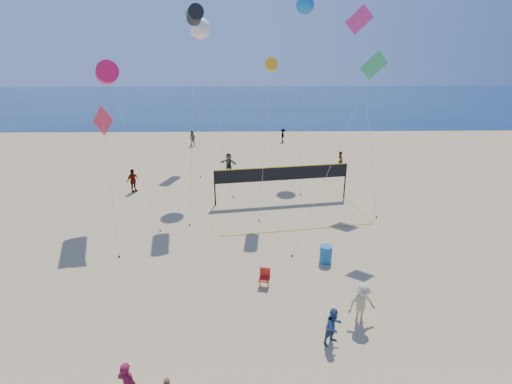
{
  "coord_description": "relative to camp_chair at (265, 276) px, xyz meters",
  "views": [
    {
      "loc": [
        0.53,
        -12.06,
        10.86
      ],
      "look_at": [
        0.79,
        2.0,
        5.43
      ],
      "focal_mm": 28.0,
      "sensor_mm": 36.0,
      "label": 1
    }
  ],
  "objects": [
    {
      "name": "kite_8",
      "position": [
        -5.33,
        22.31,
        12.17
      ],
      "size": [
        1.53,
        7.8,
        13.27
      ],
      "rotation": [
        0.0,
        0.0,
        -0.32
      ],
      "color": "#36B163",
      "rests_on": "ground"
    },
    {
      "name": "far_person_2",
      "position": [
        7.26,
        17.3,
        0.37
      ],
      "size": [
        0.55,
        0.71,
        1.74
      ],
      "primitive_type": "imported",
      "rotation": [
        0.0,
        0.0,
        1.8
      ],
      "color": "gray",
      "rests_on": "ground"
    },
    {
      "name": "kite_6",
      "position": [
        -4.08,
        14.47,
        11.0
      ],
      "size": [
        3.19,
        4.39,
        12.25
      ],
      "rotation": [
        0.0,
        0.0,
        0.34
      ],
      "color": "white",
      "rests_on": "ground"
    },
    {
      "name": "ground",
      "position": [
        -1.23,
        -3.82,
        -0.5
      ],
      "size": [
        120.0,
        120.0,
        0.0
      ],
      "primitive_type": "plane",
      "color": "tan",
      "rests_on": "ground"
    },
    {
      "name": "bystander_a",
      "position": [
        2.45,
        -3.8,
        0.26
      ],
      "size": [
        0.94,
        0.89,
        1.53
      ],
      "primitive_type": "imported",
      "rotation": [
        0.0,
        0.0,
        0.57
      ],
      "color": "navy",
      "rests_on": "ground"
    },
    {
      "name": "far_person_0",
      "position": [
        -9.42,
        12.48,
        0.39
      ],
      "size": [
        0.97,
        1.09,
        1.78
      ],
      "primitive_type": "imported",
      "rotation": [
        0.0,
        0.0,
        0.93
      ],
      "color": "gray",
      "rests_on": "ground"
    },
    {
      "name": "kite_5",
      "position": [
        6.84,
        12.96,
        10.94
      ],
      "size": [
        1.96,
        5.97,
        12.99
      ],
      "rotation": [
        0.0,
        0.0,
        0.19
      ],
      "color": "#D2327F",
      "rests_on": "ground"
    },
    {
      "name": "kite_2",
      "position": [
        0.73,
        9.73,
        8.81
      ],
      "size": [
        1.29,
        3.69,
        9.83
      ],
      "rotation": [
        0.0,
        0.0,
        -0.07
      ],
      "color": "#EDAD13",
      "rests_on": "ground"
    },
    {
      "name": "kite_1",
      "position": [
        -4.01,
        11.35,
        11.69
      ],
      "size": [
        1.38,
        6.13,
        12.83
      ],
      "rotation": [
        0.0,
        0.0,
        0.2
      ],
      "color": "black",
      "rests_on": "ground"
    },
    {
      "name": "kite_7",
      "position": [
        3.92,
        19.45,
        12.85
      ],
      "size": [
        1.65,
        8.79,
        14.09
      ],
      "rotation": [
        0.0,
        0.0,
        -0.14
      ],
      "color": "blue",
      "rests_on": "ground"
    },
    {
      "name": "volleyball_net",
      "position": [
        1.6,
        10.43,
        1.27
      ],
      "size": [
        10.99,
        10.87,
        2.57
      ],
      "rotation": [
        0.0,
        0.0,
        0.16
      ],
      "color": "black",
      "rests_on": "ground"
    },
    {
      "name": "kite_0",
      "position": [
        -9.04,
        8.7,
        8.44
      ],
      "size": [
        4.14,
        4.65,
        9.76
      ],
      "rotation": [
        0.0,
        0.0,
        0.37
      ],
      "color": "#EF1551",
      "rests_on": "ground"
    },
    {
      "name": "kite_4",
      "position": [
        5.74,
        6.12,
        8.36
      ],
      "size": [
        5.28,
        3.89,
        10.26
      ],
      "rotation": [
        0.0,
        0.0,
        0.23
      ],
      "color": "#36B163",
      "rests_on": "ground"
    },
    {
      "name": "trash_barrel",
      "position": [
        3.24,
        2.06,
        -0.04
      ],
      "size": [
        0.79,
        0.79,
        0.93
      ],
      "primitive_type": "cylinder",
      "rotation": [
        0.0,
        0.0,
        -0.33
      ],
      "color": "#1960A4",
      "rests_on": "ground"
    },
    {
      "name": "far_person_1",
      "position": [
        -2.44,
        16.82,
        0.36
      ],
      "size": [
        1.68,
        1.04,
        1.73
      ],
      "primitive_type": "imported",
      "rotation": [
        0.0,
        0.0,
        -0.36
      ],
      "color": "gray",
      "rests_on": "ground"
    },
    {
      "name": "far_person_3",
      "position": [
        -6.73,
        26.22,
        0.3
      ],
      "size": [
        0.94,
        0.84,
        1.6
      ],
      "primitive_type": "imported",
      "rotation": [
        0.0,
        0.0,
        -0.35
      ],
      "color": "gray",
      "rests_on": "ground"
    },
    {
      "name": "far_person_4",
      "position": [
        3.13,
        27.73,
        0.23
      ],
      "size": [
        0.81,
        1.07,
        1.47
      ],
      "primitive_type": "imported",
      "rotation": [
        0.0,
        0.0,
        1.27
      ],
      "color": "gray",
      "rests_on": "ground"
    },
    {
      "name": "kite_3",
      "position": [
        -8.75,
        6.18,
        5.81
      ],
      "size": [
        1.98,
        4.13,
        7.47
      ],
      "rotation": [
        0.0,
        0.0,
        -0.4
      ],
      "color": "#DC2A43",
      "rests_on": "ground"
    },
    {
      "name": "bystander_b",
      "position": [
        3.8,
        -2.66,
        0.41
      ],
      "size": [
        1.3,
        0.92,
        1.82
      ],
      "primitive_type": "imported",
      "rotation": [
        0.0,
        0.0,
        0.22
      ],
      "color": "#C6B384",
      "rests_on": "ground"
    },
    {
      "name": "ocean",
      "position": [
        -1.23,
        58.18,
        -0.49
      ],
      "size": [
        140.0,
        50.0,
        0.03
      ],
      "primitive_type": "cube",
      "color": "#112251",
      "rests_on": "ground"
    },
    {
      "name": "camp_chair",
      "position": [
        0.0,
        0.0,
        0.0
      ],
      "size": [
        0.56,
        0.67,
        1.0
      ],
      "rotation": [
        0.0,
        0.0,
        -0.21
      ],
      "color": "red",
      "rests_on": "ground"
    }
  ]
}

